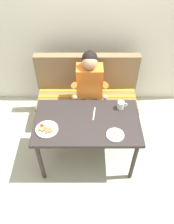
{
  "coord_description": "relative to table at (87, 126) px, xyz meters",
  "views": [
    {
      "loc": [
        0.0,
        -1.72,
        2.62
      ],
      "look_at": [
        0.0,
        0.15,
        0.72
      ],
      "focal_mm": 36.46,
      "sensor_mm": 36.0,
      "label": 1
    }
  ],
  "objects": [
    {
      "name": "coffee_mug",
      "position": [
        0.4,
        0.21,
        0.13
      ],
      "size": [
        0.12,
        0.08,
        0.09
      ],
      "color": "white",
      "rests_on": "table"
    },
    {
      "name": "plate_eggs",
      "position": [
        0.3,
        -0.21,
        0.09
      ],
      "size": [
        0.19,
        0.19,
        0.04
      ],
      "color": "white",
      "rests_on": "table"
    },
    {
      "name": "plate_breakfast",
      "position": [
        -0.44,
        -0.13,
        0.1
      ],
      "size": [
        0.25,
        0.25,
        0.05
      ],
      "color": "white",
      "rests_on": "table"
    },
    {
      "name": "ground_plane",
      "position": [
        0.0,
        0.0,
        -0.65
      ],
      "size": [
        8.0,
        8.0,
        0.0
      ],
      "primitive_type": "plane",
      "color": "#B1B196"
    },
    {
      "name": "couch",
      "position": [
        0.0,
        0.76,
        -0.32
      ],
      "size": [
        1.44,
        0.56,
        1.0
      ],
      "color": "brown",
      "rests_on": "ground"
    },
    {
      "name": "knife",
      "position": [
        0.08,
        0.11,
        0.08
      ],
      "size": [
        0.04,
        0.2,
        0.0
      ],
      "primitive_type": "cube",
      "rotation": [
        0.0,
        0.0,
        -0.12
      ],
      "color": "silver",
      "rests_on": "table"
    },
    {
      "name": "table",
      "position": [
        0.0,
        0.0,
        0.0
      ],
      "size": [
        1.2,
        0.7,
        0.73
      ],
      "color": "#2A2322",
      "rests_on": "ground"
    },
    {
      "name": "person",
      "position": [
        0.03,
        0.59,
        0.09
      ],
      "size": [
        0.45,
        0.61,
        1.21
      ],
      "color": "orange",
      "rests_on": "ground"
    },
    {
      "name": "back_wall",
      "position": [
        0.0,
        1.27,
        0.65
      ],
      "size": [
        4.4,
        0.1,
        2.6
      ],
      "primitive_type": "cube",
      "color": "beige",
      "rests_on": "ground"
    }
  ]
}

